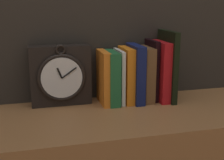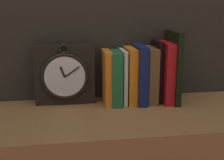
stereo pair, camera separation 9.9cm
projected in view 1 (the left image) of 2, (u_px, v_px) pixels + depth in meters
name	position (u px, v px, depth m)	size (l,w,h in m)	color
clock	(61.00, 75.00, 1.09)	(0.21, 0.08, 0.22)	black
book_slot0_orange	(102.00, 78.00, 1.10)	(0.03, 0.13, 0.19)	orange
book_slot1_green	(111.00, 77.00, 1.11)	(0.04, 0.13, 0.19)	#216436
book_slot2_white	(119.00, 76.00, 1.12)	(0.01, 0.12, 0.19)	silver
book_slot3_orange	(126.00, 75.00, 1.13)	(0.03, 0.12, 0.20)	orange
book_slot4_navy	(135.00, 73.00, 1.13)	(0.03, 0.14, 0.21)	#131C50
book_slot5_brown	(145.00, 74.00, 1.14)	(0.04, 0.13, 0.20)	brown
book_slot6_black	(151.00, 70.00, 1.15)	(0.02, 0.11, 0.22)	black
book_slot7_red	(160.00, 71.00, 1.15)	(0.03, 0.14, 0.22)	red
book_slot8_black	(167.00, 66.00, 1.14)	(0.02, 0.15, 0.26)	black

